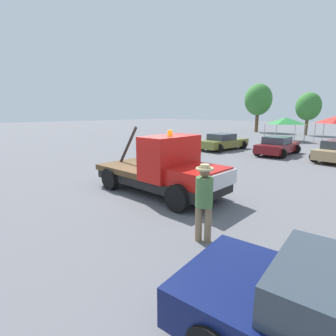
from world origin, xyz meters
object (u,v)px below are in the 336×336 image
person_near_truck (204,197)px  tree_left (308,107)px  parked_car_maroon (277,146)px  canopy_tent_green (286,121)px  parked_car_olive (223,142)px  tow_truck (165,170)px  tree_center (258,100)px

person_near_truck → tree_left: 34.65m
parked_car_maroon → canopy_tent_green: size_ratio=1.38×
tree_left → parked_car_olive: bearing=-91.0°
tow_truck → parked_car_olive: 12.92m
tow_truck → tree_center: 34.97m
tow_truck → tree_center: size_ratio=0.75×
tree_center → canopy_tent_green: bearing=-51.2°
canopy_tent_green → tree_left: bearing=94.3°
tow_truck → parked_car_olive: tow_truck is taller
tow_truck → person_near_truck: bearing=-32.7°
tree_left → tree_center: size_ratio=0.77×
tow_truck → canopy_tent_green: size_ratio=1.73×
parked_car_olive → canopy_tent_green: 10.62m
parked_car_maroon → tree_center: bearing=27.6°
canopy_tent_green → tow_truck: bearing=-79.8°
parked_car_maroon → tow_truck: bearing=-178.4°
tree_left → tree_center: (-7.50, 0.91, 1.13)m
person_near_truck → parked_car_olive: (-8.36, 13.87, -0.48)m
tow_truck → person_near_truck: (3.28, -1.99, 0.18)m
tow_truck → tree_left: tree_left is taller
parked_car_maroon → tree_center: tree_center is taller
parked_car_maroon → tree_left: size_ratio=0.78×
tow_truck → parked_car_olive: size_ratio=1.14×
parked_car_maroon → canopy_tent_green: canopy_tent_green is taller
parked_car_maroon → person_near_truck: bearing=-166.3°
tow_truck → tree_center: tree_center is taller
person_near_truck → canopy_tent_green: 25.42m
parked_car_olive → tree_center: tree_center is taller
parked_car_olive → canopy_tent_green: (1.05, 10.46, 1.50)m
person_near_truck → parked_car_maroon: 14.96m
parked_car_maroon → tree_center: 23.54m
canopy_tent_green → tree_left: (-0.69, 9.28, 1.62)m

